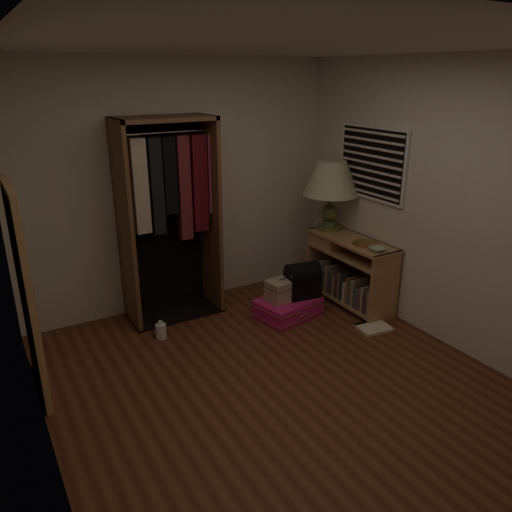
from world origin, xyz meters
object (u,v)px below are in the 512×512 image
object	(u,v)px
black_bag	(303,279)
white_jug	(161,331)
console_bookshelf	(348,268)
pink_suitcase	(288,307)
train_case	(282,290)
open_wardrobe	(171,202)
table_lamp	(331,180)
floor_mirror	(26,294)

from	to	relation	value
black_bag	white_jug	xyz separation A→B (m)	(-1.49, 0.25, -0.32)
console_bookshelf	pink_suitcase	xyz separation A→B (m)	(-0.78, 0.01, -0.29)
pink_suitcase	train_case	size ratio (longest dim) A/B	2.05
open_wardrobe	table_lamp	bearing A→B (deg)	-11.44
console_bookshelf	white_jug	bearing A→B (deg)	173.26
black_bag	white_jug	distance (m)	1.55
black_bag	floor_mirror	bearing A→B (deg)	-171.11
open_wardrobe	black_bag	world-z (taller)	open_wardrobe
open_wardrobe	floor_mirror	distance (m)	1.72
pink_suitcase	black_bag	world-z (taller)	black_bag
black_bag	white_jug	bearing A→B (deg)	178.39
floor_mirror	console_bookshelf	bearing A→B (deg)	0.81
open_wardrobe	floor_mirror	world-z (taller)	open_wardrobe
console_bookshelf	pink_suitcase	distance (m)	0.84
floor_mirror	pink_suitcase	size ratio (longest dim) A/B	2.33
table_lamp	open_wardrobe	bearing A→B (deg)	168.56
pink_suitcase	console_bookshelf	bearing A→B (deg)	-11.67
table_lamp	white_jug	distance (m)	2.45
floor_mirror	black_bag	distance (m)	2.67
train_case	white_jug	size ratio (longest dim) A/B	1.96
console_bookshelf	white_jug	distance (m)	2.14
pink_suitcase	white_jug	world-z (taller)	pink_suitcase
floor_mirror	white_jug	world-z (taller)	floor_mirror
pink_suitcase	black_bag	bearing A→B (deg)	-16.31
train_case	white_jug	xyz separation A→B (m)	(-1.26, 0.22, -0.24)
pink_suitcase	train_case	world-z (taller)	train_case
train_case	black_bag	size ratio (longest dim) A/B	0.94
open_wardrobe	white_jug	world-z (taller)	open_wardrobe
console_bookshelf	table_lamp	distance (m)	1.00
console_bookshelf	pink_suitcase	bearing A→B (deg)	178.97
open_wardrobe	table_lamp	distance (m)	1.79
console_bookshelf	table_lamp	bearing A→B (deg)	89.36
train_case	floor_mirror	bearing A→B (deg)	174.95
floor_mirror	train_case	size ratio (longest dim) A/B	4.79
floor_mirror	table_lamp	bearing A→B (deg)	7.30
pink_suitcase	black_bag	xyz separation A→B (m)	(0.17, -0.02, 0.29)
console_bookshelf	black_bag	bearing A→B (deg)	-179.74
console_bookshelf	open_wardrobe	size ratio (longest dim) A/B	0.55
train_case	table_lamp	world-z (taller)	table_lamp
console_bookshelf	black_bag	world-z (taller)	console_bookshelf
open_wardrobe	pink_suitcase	size ratio (longest dim) A/B	2.82
table_lamp	white_jug	xyz separation A→B (m)	(-2.11, -0.12, -1.25)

